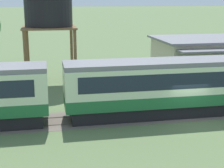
# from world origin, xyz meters

# --- Properties ---
(ground_plane) EXTENTS (600.00, 600.00, 0.00)m
(ground_plane) POSITION_xyz_m (0.00, 0.00, 0.00)
(ground_plane) COLOR #566B42
(passenger_train) EXTENTS (82.63, 3.02, 3.92)m
(passenger_train) POSITION_xyz_m (-8.52, 1.40, 2.17)
(passenger_train) COLOR #1E6033
(passenger_train) RESTS_ON ground_plane
(railway_track) EXTENTS (134.32, 3.60, 0.04)m
(railway_track) POSITION_xyz_m (-2.89, 1.40, 0.01)
(railway_track) COLOR #665B51
(railway_track) RESTS_ON ground_plane
(station_building) EXTENTS (9.11, 8.76, 4.23)m
(station_building) POSITION_xyz_m (5.87, 10.74, 2.14)
(station_building) COLOR #BCB293
(station_building) RESTS_ON ground_plane
(water_tower) EXTENTS (4.83, 4.83, 8.64)m
(water_tower) POSITION_xyz_m (-8.94, 11.77, 6.89)
(water_tower) COLOR brown
(water_tower) RESTS_ON ground_plane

